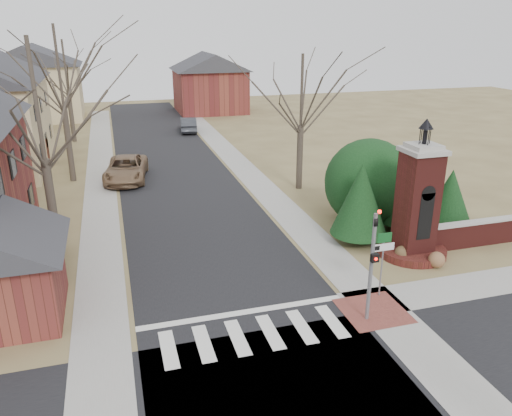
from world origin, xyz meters
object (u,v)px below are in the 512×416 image
object	(u,v)px
traffic_signal_pole	(373,256)
brick_gate_monument	(416,212)
pickup_truck	(126,169)
sign_post	(383,252)
distant_car	(188,124)

from	to	relation	value
traffic_signal_pole	brick_gate_monument	distance (m)	6.47
brick_gate_monument	pickup_truck	size ratio (longest dim) A/B	1.12
sign_post	distant_car	bearing A→B (deg)	93.65
brick_gate_monument	traffic_signal_pole	bearing A→B (deg)	-136.76
sign_post	distant_car	xyz separation A→B (m)	(-2.19, 34.41, -1.22)
brick_gate_monument	sign_post	bearing A→B (deg)	-138.58
brick_gate_monument	distant_car	bearing A→B (deg)	100.11
sign_post	pickup_truck	size ratio (longest dim) A/B	0.47
traffic_signal_pole	brick_gate_monument	bearing A→B (deg)	43.24
sign_post	distant_car	distance (m)	34.50
sign_post	pickup_truck	distance (m)	21.18
traffic_signal_pole	distant_car	world-z (taller)	traffic_signal_pole
brick_gate_monument	pickup_truck	xyz separation A→B (m)	(-12.40, 16.13, -1.36)
sign_post	brick_gate_monument	distance (m)	4.55
traffic_signal_pole	pickup_truck	bearing A→B (deg)	110.54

